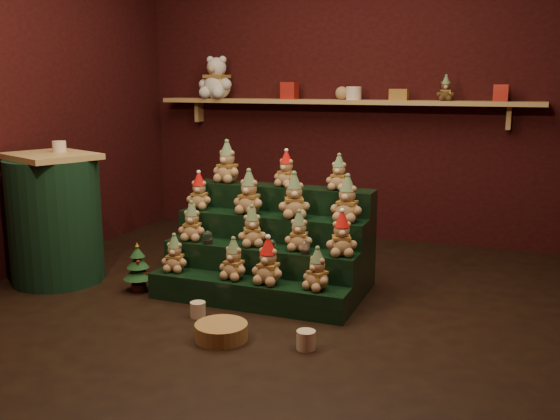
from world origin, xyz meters
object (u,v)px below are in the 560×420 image
at_px(snow_globe_b, 272,245).
at_px(wicker_basket, 221,332).
at_px(riser_tier_front, 247,293).
at_px(mug_left, 198,310).
at_px(snow_globe_c, 305,247).
at_px(snow_globe_a, 208,237).
at_px(side_table, 55,219).
at_px(white_bear, 217,72).
at_px(mini_christmas_tree, 138,267).
at_px(brown_bear, 446,88).
at_px(mug_right, 306,340).

height_order(snow_globe_b, wicker_basket, snow_globe_b).
distance_m(riser_tier_front, mug_left, 0.36).
xyz_separation_m(snow_globe_c, mug_left, (-0.57, -0.45, -0.36)).
height_order(snow_globe_a, snow_globe_b, snow_globe_a).
relative_size(snow_globe_b, mug_left, 0.76).
relative_size(snow_globe_c, side_table, 0.09).
height_order(riser_tier_front, white_bear, white_bear).
distance_m(mini_christmas_tree, white_bear, 2.47).
xyz_separation_m(snow_globe_b, brown_bear, (0.88, 1.84, 1.03)).
distance_m(side_table, white_bear, 2.31).
relative_size(mug_right, wicker_basket, 0.35).
xyz_separation_m(snow_globe_b, side_table, (-1.68, -0.16, 0.08)).
bearing_deg(wicker_basket, mug_right, 6.07).
height_order(wicker_basket, white_bear, white_bear).
distance_m(snow_globe_c, wicker_basket, 0.85).
bearing_deg(wicker_basket, snow_globe_a, 122.57).
distance_m(mug_left, white_bear, 2.93).
bearing_deg(snow_globe_b, riser_tier_front, -126.45).
distance_m(wicker_basket, white_bear, 3.25).
bearing_deg(riser_tier_front, snow_globe_c, 24.16).
bearing_deg(mug_right, white_bear, 125.82).
bearing_deg(brown_bear, snow_globe_a, -134.57).
height_order(snow_globe_c, mug_left, snow_globe_c).
bearing_deg(riser_tier_front, mug_right, -40.27).
height_order(mini_christmas_tree, mug_right, mini_christmas_tree).
bearing_deg(snow_globe_a, white_bear, 114.62).
relative_size(snow_globe_b, wicker_basket, 0.24).
relative_size(snow_globe_c, mug_left, 0.92).
bearing_deg(white_bear, mug_right, -47.99).
height_order(mug_left, brown_bear, brown_bear).
distance_m(snow_globe_a, mug_right, 1.22).
height_order(side_table, wicker_basket, side_table).
xyz_separation_m(side_table, mini_christmas_tree, (0.71, 0.01, -0.30)).
height_order(snow_globe_a, mug_left, snow_globe_a).
xyz_separation_m(snow_globe_c, mini_christmas_tree, (-1.21, -0.16, -0.23)).
bearing_deg(side_table, mug_right, 9.15).
bearing_deg(side_table, mini_christmas_tree, 22.65).
relative_size(riser_tier_front, brown_bear, 6.61).
relative_size(wicker_basket, brown_bear, 1.47).
distance_m(white_bear, brown_bear, 2.21).
bearing_deg(snow_globe_c, mini_christmas_tree, -172.55).
relative_size(riser_tier_front, white_bear, 2.72).
bearing_deg(side_table, mug_left, 10.14).
relative_size(snow_globe_b, snow_globe_c, 0.83).
bearing_deg(brown_bear, mini_christmas_tree, -140.81).
bearing_deg(riser_tier_front, brown_bear, 63.54).
xyz_separation_m(mug_left, brown_bear, (1.21, 2.29, 1.38)).
height_order(snow_globe_c, brown_bear, brown_bear).
distance_m(snow_globe_c, mug_left, 0.81).
bearing_deg(white_bear, snow_globe_b, -47.95).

